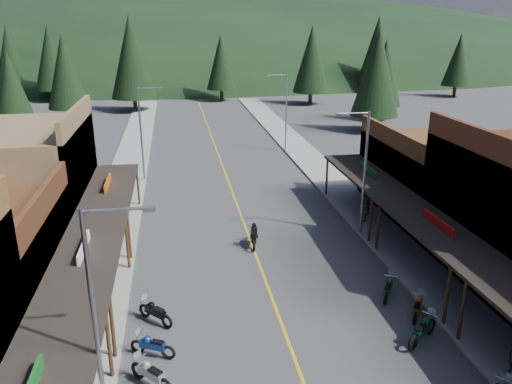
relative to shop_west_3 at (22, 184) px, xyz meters
name	(u,v)px	position (x,y,z in m)	size (l,w,h in m)	color
ground	(278,313)	(13.78, -11.30, -3.52)	(220.00, 220.00, 0.00)	#38383A
centerline	(229,184)	(13.78, 8.70, -3.51)	(0.15, 90.00, 0.01)	gold
sidewalk_west	(124,188)	(5.08, 8.70, -3.44)	(3.40, 94.00, 0.15)	gray
sidewalk_east	(328,178)	(22.48, 8.70, -3.44)	(3.40, 94.00, 0.15)	gray
shop_west_3	(22,184)	(0.00, 0.00, 0.00)	(10.90, 10.20, 8.20)	brown
shop_east_3	(435,177)	(27.54, 0.00, -0.99)	(10.90, 10.20, 6.20)	#4C2D16
streetlight_0	(99,315)	(6.83, -17.30, 0.94)	(2.16, 0.18, 8.00)	gray
streetlight_1	(143,130)	(6.83, 10.70, 0.94)	(2.16, 0.18, 8.00)	gray
streetlight_2	(363,169)	(20.74, -3.30, 0.94)	(2.16, 0.18, 8.00)	gray
streetlight_3	(285,109)	(20.74, 18.70, 0.94)	(2.16, 0.18, 8.00)	gray
ridge_hill	(186,67)	(13.78, 123.70, -3.52)	(310.00, 140.00, 60.00)	black
pine_1	(50,58)	(-10.22, 58.70, 3.72)	(5.88, 5.88, 12.50)	black
pine_2	(131,57)	(3.78, 46.70, 4.47)	(6.72, 6.72, 14.00)	black
pine_3	(221,62)	(17.78, 54.70, 2.96)	(5.04, 5.04, 11.00)	black
pine_4	(312,59)	(31.78, 48.70, 3.72)	(5.88, 5.88, 12.50)	black
pine_5	(377,49)	(47.78, 60.70, 4.47)	(6.72, 6.72, 14.00)	black
pine_6	(458,60)	(59.78, 52.70, 2.96)	(5.04, 5.04, 11.00)	black
pine_7	(10,56)	(-18.22, 64.70, 3.72)	(5.88, 5.88, 12.50)	black
pine_8	(11,88)	(-8.22, 28.70, 2.46)	(4.48, 4.48, 10.00)	black
pine_9	(384,73)	(37.78, 33.70, 2.86)	(4.93, 4.93, 10.80)	black
pine_10	(65,71)	(-4.22, 38.70, 3.27)	(5.38, 5.38, 11.60)	black
pine_11	(377,72)	(33.78, 26.70, 3.67)	(5.82, 5.82, 12.40)	black
bike_west_6	(151,373)	(8.09, -15.38, -2.91)	(0.71, 2.13, 1.22)	#9E9FA3
bike_west_7	(152,345)	(8.09, -13.57, -2.96)	(0.65, 1.94, 1.11)	navy
bike_west_8	(155,311)	(8.14, -11.13, -2.93)	(0.69, 2.06, 1.18)	black
bike_east_6	(423,329)	(19.42, -14.49, -2.87)	(0.75, 2.26, 1.29)	#0A361A
bike_east_7	(418,306)	(20.13, -12.64, -2.97)	(0.65, 1.94, 1.11)	#9E4F0B
bike_east_8	(389,288)	(19.50, -10.81, -2.97)	(0.64, 1.93, 1.11)	#0E481C
rider_on_bike	(254,236)	(13.86, -3.79, -2.87)	(0.97, 2.19, 1.61)	black
pedestrian_east_b	(366,209)	(21.94, -1.42, -2.48)	(0.87, 0.50, 1.78)	#503732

